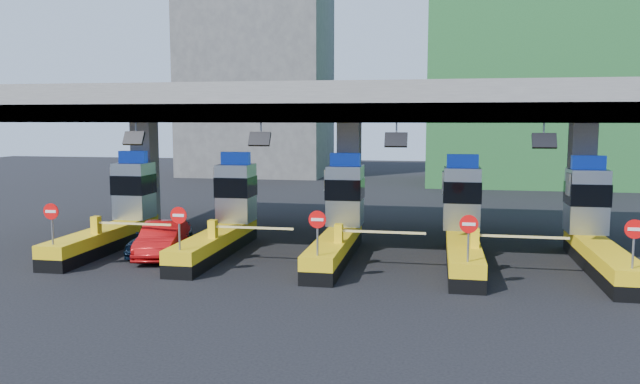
# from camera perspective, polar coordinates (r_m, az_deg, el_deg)

# --- Properties ---
(ground) EXTENTS (120.00, 120.00, 0.00)m
(ground) POSITION_cam_1_polar(r_m,az_deg,el_deg) (26.02, 1.70, -5.82)
(ground) COLOR black
(ground) RESTS_ON ground
(toll_canopy) EXTENTS (28.00, 12.09, 7.00)m
(toll_canopy) POSITION_cam_1_polar(r_m,az_deg,el_deg) (28.24, 2.67, 7.70)
(toll_canopy) COLOR slate
(toll_canopy) RESTS_ON ground
(toll_lane_far_left) EXTENTS (4.43, 8.00, 4.16)m
(toll_lane_far_left) POSITION_cam_1_polar(r_m,az_deg,el_deg) (29.26, -17.93, -1.96)
(toll_lane_far_left) COLOR black
(toll_lane_far_left) RESTS_ON ground
(toll_lane_left) EXTENTS (4.43, 8.00, 4.16)m
(toll_lane_left) POSITION_cam_1_polar(r_m,az_deg,el_deg) (27.23, -8.64, -2.33)
(toll_lane_left) COLOR black
(toll_lane_left) RESTS_ON ground
(toll_lane_center) EXTENTS (4.43, 8.00, 4.16)m
(toll_lane_center) POSITION_cam_1_polar(r_m,az_deg,el_deg) (26.02, 1.82, -2.68)
(toll_lane_center) COLOR black
(toll_lane_center) RESTS_ON ground
(toll_lane_right) EXTENTS (4.43, 8.00, 4.16)m
(toll_lane_right) POSITION_cam_1_polar(r_m,az_deg,el_deg) (25.74, 12.89, -2.95)
(toll_lane_right) COLOR black
(toll_lane_right) RESTS_ON ground
(toll_lane_far_right) EXTENTS (4.43, 8.00, 4.16)m
(toll_lane_far_right) POSITION_cam_1_polar(r_m,az_deg,el_deg) (26.42, 23.81, -3.11)
(toll_lane_far_right) COLOR black
(toll_lane_far_right) RESTS_ON ground
(bg_building_scaffold) EXTENTS (18.00, 12.00, 28.00)m
(bg_building_scaffold) POSITION_cam_1_polar(r_m,az_deg,el_deg) (58.26, 19.16, 14.59)
(bg_building_scaffold) COLOR #1E5926
(bg_building_scaffold) RESTS_ON ground
(bg_building_concrete) EXTENTS (14.00, 10.00, 18.00)m
(bg_building_concrete) POSITION_cam_1_polar(r_m,az_deg,el_deg) (63.76, -5.75, 9.69)
(bg_building_concrete) COLOR #4C4C49
(bg_building_concrete) RESTS_ON ground
(van) EXTENTS (2.01, 4.36, 1.45)m
(van) POSITION_cam_1_polar(r_m,az_deg,el_deg) (27.08, -14.39, -3.96)
(van) COLOR black
(van) RESTS_ON ground
(red_car) EXTENTS (2.36, 4.53, 1.42)m
(red_car) POSITION_cam_1_polar(r_m,az_deg,el_deg) (26.50, -14.18, -4.22)
(red_car) COLOR #AA0D0E
(red_car) RESTS_ON ground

